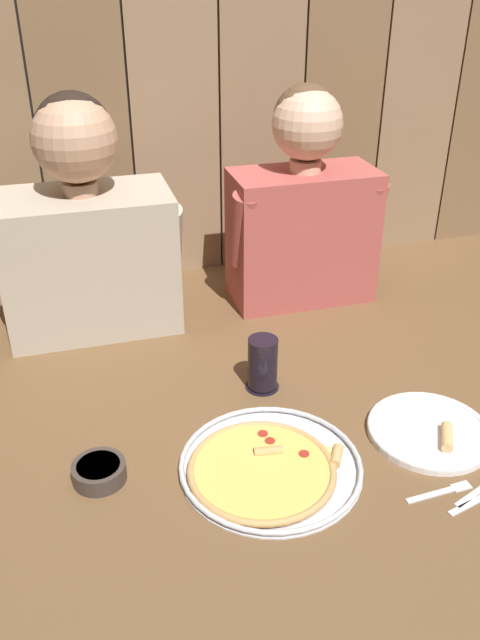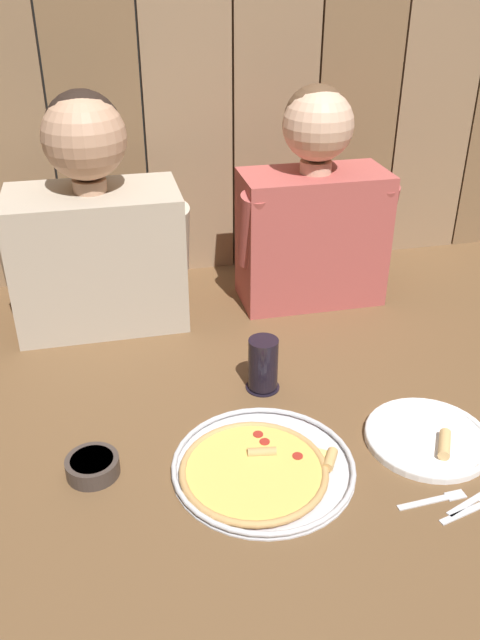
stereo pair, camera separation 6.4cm
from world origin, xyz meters
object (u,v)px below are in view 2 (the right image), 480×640
Objects in this scene: dinner_plate at (428,437)px; dipping_bowl at (93,465)px; drinking_glass at (263,365)px; pizza_tray at (260,468)px; diner_left at (95,227)px; diner_right at (313,208)px.

dipping_bowl is at bearing 175.43° from dinner_plate.
dinner_plate is at bearing -42.23° from drinking_glass.
dipping_bowl is (-0.37, -0.19, -0.04)m from drinking_glass.
pizza_tray is at bearing -178.02° from dinner_plate.
dipping_bowl is at bearing -94.52° from diner_left.
pizza_tray is 1.40× the size of dinner_plate.
pizza_tray is 0.60× the size of diner_right.
drinking_glass is at bearing -120.66° from diner_right.
pizza_tray is at bearing -11.90° from dipping_bowl.
diner_right is at bearing 44.13° from dipping_bowl.
dinner_plate is 0.91m from diner_left.
diner_left is 0.56m from diner_right.
pizza_tray is 0.59× the size of diner_left.
drinking_glass is 0.50m from diner_right.
drinking_glass is 1.24× the size of dipping_bowl.
diner_right is at bearing 64.92° from pizza_tray.
dinner_plate is at bearing -4.57° from dipping_bowl.
drinking_glass is at bearing 27.62° from dipping_bowl.
dinner_plate is at bearing 1.98° from pizza_tray.
dipping_bowl is 0.88m from diner_right.
diner_right is at bearing -0.08° from diner_left.
diner_left is (-0.25, 0.65, 0.25)m from pizza_tray.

